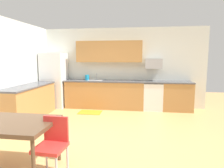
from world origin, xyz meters
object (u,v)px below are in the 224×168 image
(microwave, at_px, (153,64))
(chair_near_table, at_px, (53,142))
(oven_range, at_px, (153,96))
(dining_table, at_px, (6,126))
(kettle, at_px, (87,78))
(refrigerator, at_px, (54,80))

(microwave, xyz_separation_m, chair_near_table, (-1.65, -4.02, -1.00))
(oven_range, distance_m, dining_table, 4.57)
(microwave, height_order, dining_table, microwave)
(oven_range, bearing_deg, kettle, 178.71)
(microwave, xyz_separation_m, kettle, (-2.22, -0.05, -0.48))
(oven_range, relative_size, chair_near_table, 1.07)
(oven_range, xyz_separation_m, dining_table, (-2.38, -3.90, 0.25))
(refrigerator, bearing_deg, oven_range, 1.37)
(dining_table, relative_size, kettle, 7.00)
(kettle, bearing_deg, microwave, 1.29)
(dining_table, distance_m, chair_near_table, 0.76)
(oven_range, bearing_deg, refrigerator, -178.63)
(oven_range, height_order, microwave, microwave)
(microwave, height_order, kettle, microwave)
(kettle, bearing_deg, refrigerator, -173.41)
(dining_table, bearing_deg, microwave, 59.19)
(dining_table, bearing_deg, oven_range, 58.55)
(microwave, relative_size, kettle, 2.70)
(chair_near_table, height_order, kettle, kettle)
(microwave, height_order, chair_near_table, microwave)
(oven_range, xyz_separation_m, kettle, (-2.22, 0.05, 0.56))
(refrigerator, height_order, oven_range, refrigerator)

